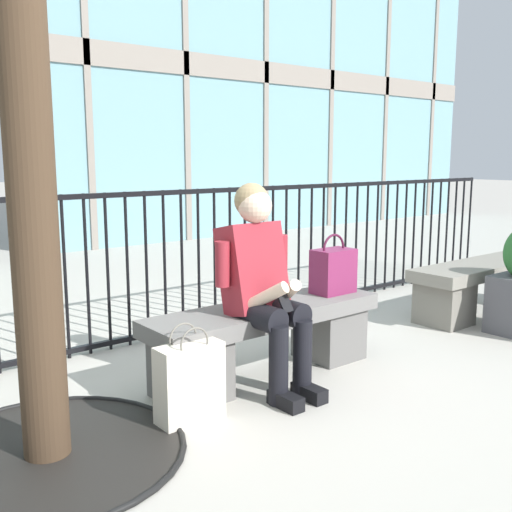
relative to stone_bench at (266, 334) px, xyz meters
name	(u,v)px	position (x,y,z in m)	size (l,w,h in m)	color
ground_plane	(266,375)	(0.00, 0.00, -0.27)	(60.00, 60.00, 0.00)	#B2ADA3
stone_bench	(266,334)	(0.00, 0.00, 0.00)	(1.60, 0.44, 0.45)	slate
seated_person_with_phone	(262,280)	(-0.14, -0.13, 0.38)	(0.52, 0.66, 1.21)	black
handbag_on_bench	(333,270)	(0.58, -0.01, 0.33)	(0.28, 0.18, 0.40)	#7A234C
shopping_bag	(190,382)	(-0.73, -0.26, -0.06)	(0.35, 0.15, 0.52)	beige
plaza_railing	(173,263)	(0.00, 1.09, 0.29)	(8.09, 0.04, 1.12)	black
stone_bench_far	(482,283)	(2.44, -0.03, 0.00)	(1.60, 0.44, 0.45)	gray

